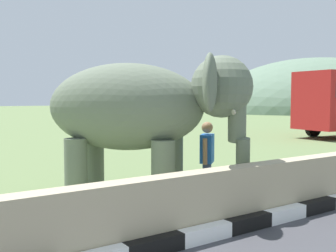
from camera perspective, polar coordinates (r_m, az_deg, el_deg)
The scene contains 4 objects.
barrier_parapet at distance 5.96m, azimuth -2.70°, elevation -12.04°, with size 28.00×0.36×1.00m, color tan.
elephant at distance 7.91m, azimuth -3.46°, elevation 2.33°, with size 3.82×3.85×2.93m.
person_handler at distance 8.38m, azimuth 5.49°, elevation -4.39°, with size 0.54×0.48×1.66m.
hill_east at distance 68.48m, azimuth 20.33°, elevation 1.93°, with size 37.47×29.98×16.65m.
Camera 1 is at (-1.02, -0.59, 2.14)m, focal length 43.56 mm.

